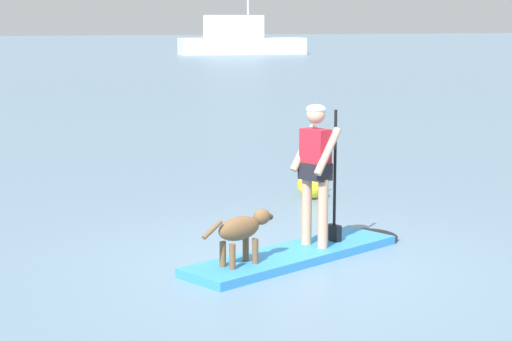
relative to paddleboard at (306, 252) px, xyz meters
The scene contains 6 objects.
ground_plane 0.23m from the paddleboard, 161.76° to the right, with size 400.00×400.00×0.00m, color slate.
paddleboard is the anchor object (origin of this frame).
person_paddler 1.04m from the paddleboard, 18.24° to the left, with size 0.67×0.58×1.68m.
dog 1.12m from the paddleboard, 161.76° to the right, with size 1.00×0.41×0.58m.
moored_boat_port 69.44m from the paddleboard, 66.20° to the left, with size 11.60×4.39×10.77m.
marker_buoy 3.49m from the paddleboard, 60.02° to the left, with size 0.43×0.43×0.93m.
Camera 1 is at (-4.65, -8.76, 2.70)m, focal length 61.80 mm.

